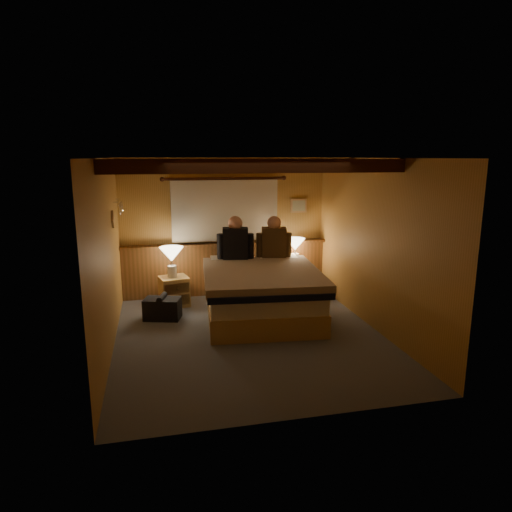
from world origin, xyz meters
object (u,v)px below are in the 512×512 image
object	(u,v)px
lamp_left	(172,256)
person_right	(274,240)
bed	(261,291)
nightstand_left	(174,291)
nightstand_right	(295,279)
person_left	(235,241)
lamp_right	(295,246)
duffel_bag	(162,308)

from	to	relation	value
lamp_left	person_right	xyz separation A→B (m)	(1.71, -0.03, 0.20)
bed	nightstand_left	distance (m)	1.51
nightstand_right	person_left	world-z (taller)	person_left
lamp_right	person_left	size ratio (longest dim) A/B	0.60
lamp_left	person_right	bearing A→B (deg)	-0.94
nightstand_left	person_left	distance (m)	1.30
nightstand_left	lamp_left	bearing A→B (deg)	153.94
lamp_left	person_left	xyz separation A→B (m)	(1.05, -0.02, 0.21)
person_right	nightstand_right	bearing A→B (deg)	36.23
person_right	nightstand_left	bearing A→B (deg)	-170.10
lamp_right	person_right	xyz separation A→B (m)	(-0.46, -0.24, 0.16)
bed	person_left	distance (m)	1.04
nightstand_left	lamp_right	size ratio (longest dim) A/B	1.17
duffel_bag	bed	bearing A→B (deg)	8.99
nightstand_left	nightstand_right	bearing A→B (deg)	-6.84
bed	lamp_left	distance (m)	1.59
lamp_left	nightstand_right	bearing A→B (deg)	4.98
bed	nightstand_right	world-z (taller)	bed
nightstand_right	person_right	size ratio (longest dim) A/B	0.83
bed	nightstand_right	size ratio (longest dim) A/B	3.93
bed	person_right	distance (m)	1.08
lamp_right	nightstand_right	bearing A→B (deg)	-95.73
nightstand_right	nightstand_left	bearing A→B (deg)	173.30
person_left	bed	bearing A→B (deg)	-62.53
nightstand_right	lamp_right	distance (m)	0.60
lamp_right	nightstand_left	bearing A→B (deg)	-174.14
lamp_right	duffel_bag	xyz separation A→B (m)	(-2.35, -0.82, -0.71)
duffel_bag	lamp_right	bearing A→B (deg)	35.46
duffel_bag	lamp_left	bearing A→B (deg)	89.00
person_right	duffel_bag	xyz separation A→B (m)	(-1.90, -0.58, -0.87)
nightstand_left	duffel_bag	bearing A→B (deg)	-121.13
nightstand_left	bed	bearing A→B (deg)	-43.67
lamp_left	person_left	size ratio (longest dim) A/B	0.67
bed	lamp_left	xyz separation A→B (m)	(-1.30, 0.79, 0.45)
lamp_left	duffel_bag	xyz separation A→B (m)	(-0.19, -0.61, -0.67)
bed	person_right	size ratio (longest dim) A/B	3.25
lamp_right	lamp_left	bearing A→B (deg)	-174.33
nightstand_left	duffel_bag	distance (m)	0.64
lamp_right	duffel_bag	world-z (taller)	lamp_right
duffel_bag	nightstand_right	bearing A→B (deg)	34.90
lamp_right	person_left	xyz separation A→B (m)	(-1.12, -0.24, 0.17)
nightstand_left	lamp_left	distance (m)	0.60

